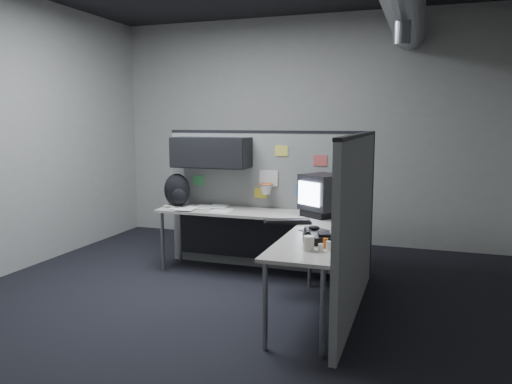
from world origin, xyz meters
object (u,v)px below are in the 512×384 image
(phone, at_px, (316,238))
(backpack, at_px, (177,191))
(keyboard, at_px, (287,221))
(monitor, at_px, (323,195))
(desk, at_px, (270,229))

(phone, bearing_deg, backpack, 141.29)
(keyboard, relative_size, phone, 1.68)
(monitor, bearing_deg, phone, -92.56)
(desk, relative_size, phone, 7.89)
(desk, xyz_separation_m, monitor, (0.50, 0.26, 0.35))
(desk, xyz_separation_m, keyboard, (0.24, -0.23, 0.14))
(desk, height_order, keyboard, keyboard)
(monitor, distance_m, backpack, 1.75)
(phone, bearing_deg, keyboard, 115.56)
(desk, height_order, phone, phone)
(phone, bearing_deg, monitor, 91.85)
(desk, relative_size, backpack, 5.86)
(desk, height_order, monitor, monitor)
(monitor, height_order, keyboard, monitor)
(monitor, distance_m, phone, 1.21)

